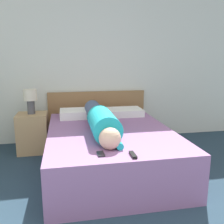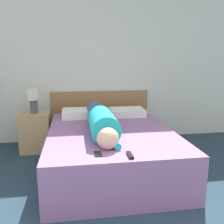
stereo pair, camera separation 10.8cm
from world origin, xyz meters
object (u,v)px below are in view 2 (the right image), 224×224
at_px(person_lying, 101,120).
at_px(cell_phone, 98,154).
at_px(table_lamp, 33,98).
at_px(pillow_near_headboard, 81,113).
at_px(bed, 110,148).
at_px(pillow_second, 127,112).
at_px(tv_remote, 130,155).
at_px(nightstand, 36,132).

height_order(person_lying, cell_phone, person_lying).
relative_size(table_lamp, pillow_near_headboard, 0.65).
relative_size(bed, pillow_second, 3.92).
bearing_deg(cell_phone, tv_remote, -17.84).
bearing_deg(person_lying, bed, 25.20).
bearing_deg(bed, tv_remote, -86.90).
height_order(table_lamp, cell_phone, table_lamp).
height_order(person_lying, pillow_near_headboard, person_lying).
bearing_deg(person_lying, pillow_second, 57.65).
height_order(bed, pillow_near_headboard, pillow_near_headboard).
height_order(pillow_second, cell_phone, pillow_second).
height_order(person_lying, tv_remote, person_lying).
height_order(bed, pillow_second, pillow_second).
bearing_deg(tv_remote, nightstand, 122.54).
relative_size(pillow_second, cell_phone, 4.00).
relative_size(bed, pillow_near_headboard, 3.73).
bearing_deg(person_lying, cell_phone, -98.29).
bearing_deg(table_lamp, tv_remote, -57.46).
relative_size(person_lying, cell_phone, 12.31).
xyz_separation_m(table_lamp, tv_remote, (1.07, -1.67, -0.28)).
distance_m(bed, cell_phone, 0.88).
bearing_deg(bed, nightstand, 142.74).
bearing_deg(pillow_near_headboard, person_lying, -74.47).
xyz_separation_m(bed, tv_remote, (0.05, -0.90, 0.27)).
bearing_deg(table_lamp, bed, -37.26).
relative_size(pillow_near_headboard, pillow_second, 1.05).
relative_size(bed, nightstand, 3.53).
bearing_deg(cell_phone, pillow_near_headboard, 93.96).
xyz_separation_m(person_lying, cell_phone, (-0.11, -0.75, -0.13)).
relative_size(person_lying, pillow_second, 3.08).
bearing_deg(person_lying, table_lamp, 137.10).
relative_size(nightstand, person_lying, 0.36).
distance_m(table_lamp, pillow_near_headboard, 0.72).
height_order(table_lamp, person_lying, table_lamp).
relative_size(table_lamp, person_lying, 0.22).
relative_size(person_lying, pillow_near_headboard, 2.93).
bearing_deg(person_lying, nightstand, 137.10).
bearing_deg(nightstand, person_lying, -42.90).
bearing_deg(table_lamp, pillow_near_headboard, -5.05).
xyz_separation_m(table_lamp, cell_phone, (0.79, -1.58, -0.29)).
relative_size(nightstand, cell_phone, 4.45).
distance_m(pillow_near_headboard, cell_phone, 1.52).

